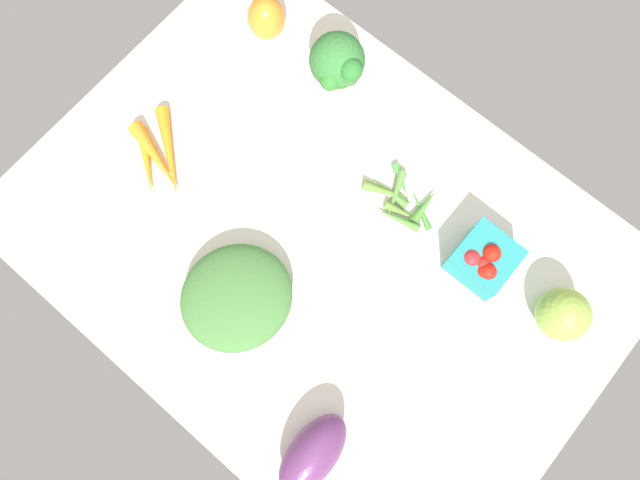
{
  "coord_description": "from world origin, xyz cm",
  "views": [
    {
      "loc": [
        -16.62,
        19.71,
        104.19
      ],
      "look_at": [
        0.0,
        0.0,
        4.0
      ],
      "focal_mm": 33.7,
      "sensor_mm": 36.0,
      "label": 1
    }
  ],
  "objects_px": {
    "berry_basket": "(484,260)",
    "okra_pile": "(400,200)",
    "bell_pepper_orange": "(266,18)",
    "eggplant": "(313,454)",
    "leafy_greens_clump": "(236,297)",
    "carrot_bunch": "(159,157)",
    "heirloom_tomato_green": "(563,315)",
    "broccoli_head": "(338,63)"
  },
  "relations": [
    {
      "from": "carrot_bunch",
      "to": "bell_pepper_orange",
      "type": "height_order",
      "value": "bell_pepper_orange"
    },
    {
      "from": "okra_pile",
      "to": "berry_basket",
      "type": "bearing_deg",
      "value": 178.91
    },
    {
      "from": "broccoli_head",
      "to": "okra_pile",
      "type": "bearing_deg",
      "value": 156.52
    },
    {
      "from": "broccoli_head",
      "to": "carrot_bunch",
      "type": "distance_m",
      "value": 0.36
    },
    {
      "from": "okra_pile",
      "to": "broccoli_head",
      "type": "height_order",
      "value": "broccoli_head"
    },
    {
      "from": "leafy_greens_clump",
      "to": "eggplant",
      "type": "bearing_deg",
      "value": 157.66
    },
    {
      "from": "carrot_bunch",
      "to": "heirloom_tomato_green",
      "type": "height_order",
      "value": "heirloom_tomato_green"
    },
    {
      "from": "leafy_greens_clump",
      "to": "broccoli_head",
      "type": "xyz_separation_m",
      "value": [
        0.13,
        -0.42,
        0.05
      ]
    },
    {
      "from": "eggplant",
      "to": "carrot_bunch",
      "type": "bearing_deg",
      "value": 67.35
    },
    {
      "from": "bell_pepper_orange",
      "to": "heirloom_tomato_green",
      "type": "relative_size",
      "value": 1.0
    },
    {
      "from": "berry_basket",
      "to": "leafy_greens_clump",
      "type": "relative_size",
      "value": 0.5
    },
    {
      "from": "berry_basket",
      "to": "bell_pepper_orange",
      "type": "height_order",
      "value": "bell_pepper_orange"
    },
    {
      "from": "okra_pile",
      "to": "carrot_bunch",
      "type": "distance_m",
      "value": 0.44
    },
    {
      "from": "carrot_bunch",
      "to": "eggplant",
      "type": "height_order",
      "value": "eggplant"
    },
    {
      "from": "broccoli_head",
      "to": "bell_pepper_orange",
      "type": "bearing_deg",
      "value": -2.24
    },
    {
      "from": "leafy_greens_clump",
      "to": "berry_basket",
      "type": "bearing_deg",
      "value": -131.36
    },
    {
      "from": "broccoli_head",
      "to": "carrot_bunch",
      "type": "xyz_separation_m",
      "value": [
        0.15,
        0.32,
        -0.07
      ]
    },
    {
      "from": "berry_basket",
      "to": "okra_pile",
      "type": "distance_m",
      "value": 0.18
    },
    {
      "from": "berry_basket",
      "to": "eggplant",
      "type": "bearing_deg",
      "value": 87.21
    },
    {
      "from": "heirloom_tomato_green",
      "to": "eggplant",
      "type": "xyz_separation_m",
      "value": [
        0.17,
        0.43,
        -0.01
      ]
    },
    {
      "from": "okra_pile",
      "to": "leafy_greens_clump",
      "type": "bearing_deg",
      "value": 72.37
    },
    {
      "from": "okra_pile",
      "to": "eggplant",
      "type": "xyz_separation_m",
      "value": [
        -0.16,
        0.42,
        0.03
      ]
    },
    {
      "from": "berry_basket",
      "to": "eggplant",
      "type": "distance_m",
      "value": 0.42
    },
    {
      "from": "leafy_greens_clump",
      "to": "broccoli_head",
      "type": "relative_size",
      "value": 1.37
    },
    {
      "from": "heirloom_tomato_green",
      "to": "eggplant",
      "type": "relative_size",
      "value": 0.64
    },
    {
      "from": "berry_basket",
      "to": "leafy_greens_clump",
      "type": "xyz_separation_m",
      "value": [
        0.28,
        0.31,
        -0.01
      ]
    },
    {
      "from": "okra_pile",
      "to": "eggplant",
      "type": "bearing_deg",
      "value": 110.17
    },
    {
      "from": "carrot_bunch",
      "to": "bell_pepper_orange",
      "type": "xyz_separation_m",
      "value": [
        0.03,
        -0.32,
        0.03
      ]
    },
    {
      "from": "carrot_bunch",
      "to": "heirloom_tomato_green",
      "type": "bearing_deg",
      "value": -162.6
    },
    {
      "from": "berry_basket",
      "to": "okra_pile",
      "type": "xyz_separation_m",
      "value": [
        0.18,
        -0.0,
        -0.03
      ]
    },
    {
      "from": "leafy_greens_clump",
      "to": "carrot_bunch",
      "type": "distance_m",
      "value": 0.3
    },
    {
      "from": "berry_basket",
      "to": "eggplant",
      "type": "height_order",
      "value": "berry_basket"
    },
    {
      "from": "bell_pepper_orange",
      "to": "eggplant",
      "type": "bearing_deg",
      "value": 136.73
    },
    {
      "from": "bell_pepper_orange",
      "to": "berry_basket",
      "type": "bearing_deg",
      "value": 169.28
    },
    {
      "from": "bell_pepper_orange",
      "to": "eggplant",
      "type": "xyz_separation_m",
      "value": [
        -0.56,
        0.53,
        -0.01
      ]
    },
    {
      "from": "broccoli_head",
      "to": "carrot_bunch",
      "type": "height_order",
      "value": "broccoli_head"
    },
    {
      "from": "broccoli_head",
      "to": "eggplant",
      "type": "distance_m",
      "value": 0.65
    },
    {
      "from": "broccoli_head",
      "to": "eggplant",
      "type": "xyz_separation_m",
      "value": [
        -0.39,
        0.52,
        -0.05
      ]
    },
    {
      "from": "okra_pile",
      "to": "carrot_bunch",
      "type": "bearing_deg",
      "value": 29.64
    },
    {
      "from": "eggplant",
      "to": "broccoli_head",
      "type": "bearing_deg",
      "value": 34.68
    },
    {
      "from": "berry_basket",
      "to": "okra_pile",
      "type": "height_order",
      "value": "berry_basket"
    },
    {
      "from": "carrot_bunch",
      "to": "broccoli_head",
      "type": "bearing_deg",
      "value": -115.49
    }
  ]
}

